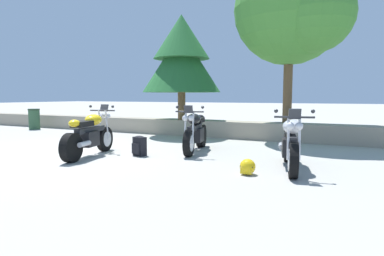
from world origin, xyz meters
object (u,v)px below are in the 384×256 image
at_px(motorcycle_yellow_near_left, 90,135).
at_px(motorcycle_black_centre, 195,132).
at_px(rider_backpack, 139,145).
at_px(leafy_tree_mid_left, 295,10).
at_px(rider_helmet, 247,167).
at_px(trash_bin, 34,119).
at_px(motorcycle_silver_far_right, 291,144).
at_px(pine_tree_far_left, 181,55).

distance_m(motorcycle_yellow_near_left, motorcycle_black_centre, 2.51).
xyz_separation_m(rider_backpack, leafy_tree_mid_left, (2.74, 4.27, 3.74)).
bearing_deg(rider_backpack, rider_helmet, -13.66).
distance_m(leafy_tree_mid_left, trash_bin, 10.88).
relative_size(motorcycle_yellow_near_left, leafy_tree_mid_left, 0.39).
distance_m(motorcycle_silver_far_right, rider_backpack, 3.40).
bearing_deg(rider_helmet, trash_bin, 159.88).
distance_m(motorcycle_black_centre, trash_bin, 8.63).
relative_size(pine_tree_far_left, trash_bin, 4.21).
relative_size(motorcycle_black_centre, pine_tree_far_left, 0.56).
xyz_separation_m(pine_tree_far_left, leafy_tree_mid_left, (3.69, 0.35, 1.19)).
height_order(motorcycle_yellow_near_left, motorcycle_silver_far_right, same).
bearing_deg(rider_helmet, motorcycle_black_centre, 136.57).
xyz_separation_m(motorcycle_silver_far_right, leafy_tree_mid_left, (-0.65, 4.17, 3.49)).
distance_m(pine_tree_far_left, leafy_tree_mid_left, 3.90).
relative_size(motorcycle_yellow_near_left, rider_helmet, 7.30).
bearing_deg(motorcycle_black_centre, rider_helmet, -43.43).
height_order(motorcycle_silver_far_right, trash_bin, motorcycle_silver_far_right).
relative_size(rider_backpack, trash_bin, 0.55).
bearing_deg(motorcycle_silver_far_right, trash_bin, 164.67).
bearing_deg(pine_tree_far_left, rider_helmet, -50.89).
distance_m(rider_backpack, leafy_tree_mid_left, 6.30).
height_order(motorcycle_silver_far_right, leafy_tree_mid_left, leafy_tree_mid_left).
relative_size(motorcycle_black_centre, leafy_tree_mid_left, 0.39).
bearing_deg(motorcycle_silver_far_right, pine_tree_far_left, 138.72).
height_order(rider_helmet, pine_tree_far_left, pine_tree_far_left).
height_order(motorcycle_black_centre, rider_helmet, motorcycle_black_centre).
bearing_deg(motorcycle_black_centre, motorcycle_yellow_near_left, -140.28).
bearing_deg(motorcycle_silver_far_right, rider_helmet, -128.13).
height_order(pine_tree_far_left, trash_bin, pine_tree_far_left).
relative_size(rider_helmet, pine_tree_far_left, 0.08).
distance_m(motorcycle_black_centre, leafy_tree_mid_left, 5.07).
xyz_separation_m(motorcycle_silver_far_right, pine_tree_far_left, (-4.35, 3.82, 2.30)).
relative_size(rider_backpack, leafy_tree_mid_left, 0.09).
height_order(rider_helmet, leafy_tree_mid_left, leafy_tree_mid_left).
distance_m(motorcycle_yellow_near_left, leafy_tree_mid_left, 7.01).
height_order(motorcycle_yellow_near_left, rider_backpack, motorcycle_yellow_near_left).
relative_size(motorcycle_black_centre, rider_backpack, 4.35).
bearing_deg(trash_bin, rider_backpack, -22.40).
bearing_deg(leafy_tree_mid_left, rider_helmet, -89.53).
distance_m(motorcycle_black_centre, pine_tree_far_left, 4.11).
height_order(rider_backpack, trash_bin, trash_bin).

